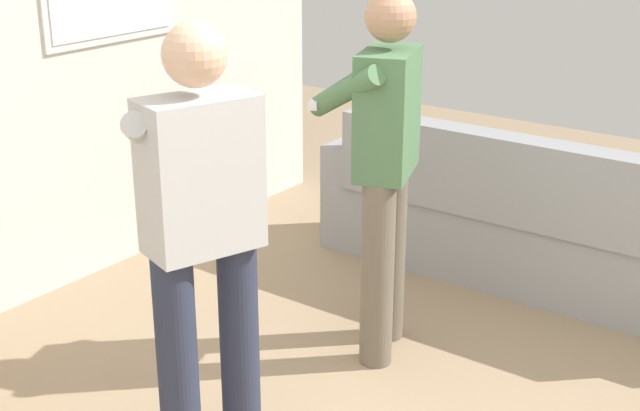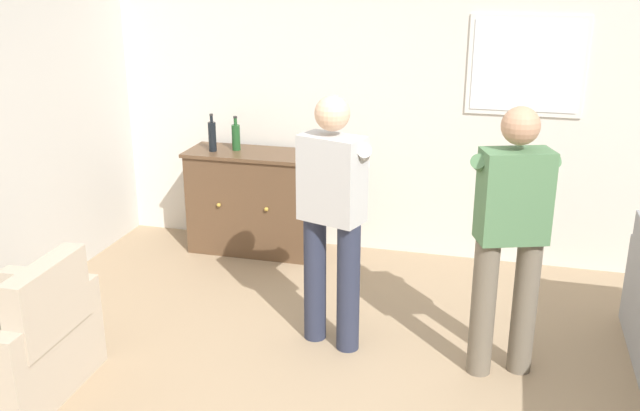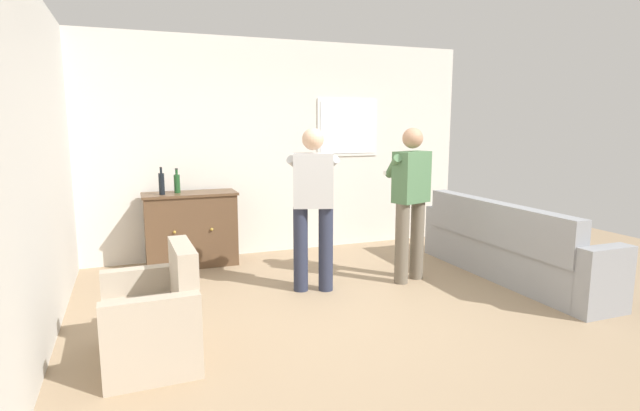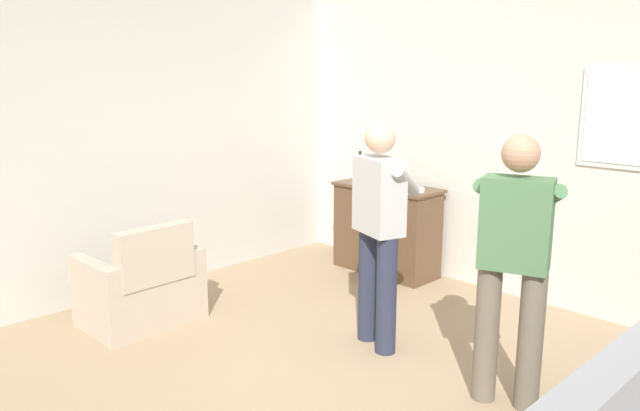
{
  "view_description": "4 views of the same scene",
  "coord_description": "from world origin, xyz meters",
  "px_view_note": "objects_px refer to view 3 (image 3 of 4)",
  "views": [
    {
      "loc": [
        -2.35,
        -1.16,
        2.12
      ],
      "look_at": [
        -0.27,
        0.35,
        1.17
      ],
      "focal_mm": 50.0,
      "sensor_mm": 36.0,
      "label": 1
    },
    {
      "loc": [
        0.77,
        -3.26,
        2.44
      ],
      "look_at": [
        -0.19,
        0.38,
        1.15
      ],
      "focal_mm": 40.0,
      "sensor_mm": 36.0,
      "label": 2
    },
    {
      "loc": [
        -1.97,
        -3.82,
        1.72
      ],
      "look_at": [
        -0.35,
        0.39,
        0.98
      ],
      "focal_mm": 28.0,
      "sensor_mm": 36.0,
      "label": 3
    },
    {
      "loc": [
        2.57,
        -2.51,
        2.05
      ],
      "look_at": [
        -0.34,
        0.39,
        1.14
      ],
      "focal_mm": 35.0,
      "sensor_mm": 36.0,
      "label": 4
    }
  ],
  "objects_px": {
    "sideboard_cabinet": "(191,229)",
    "armchair": "(154,322)",
    "bottle_wine_green": "(162,183)",
    "couch": "(507,250)",
    "person_standing_left": "(313,202)",
    "bottle_liquor_amber": "(177,183)",
    "person_standing_right": "(410,197)"
  },
  "relations": [
    {
      "from": "couch",
      "to": "person_standing_left",
      "type": "xyz_separation_m",
      "value": [
        -2.16,
        0.4,
        0.61
      ]
    },
    {
      "from": "sideboard_cabinet",
      "to": "bottle_wine_green",
      "type": "bearing_deg",
      "value": -169.85
    },
    {
      "from": "armchair",
      "to": "sideboard_cabinet",
      "type": "relative_size",
      "value": 0.81
    },
    {
      "from": "person_standing_left",
      "to": "person_standing_right",
      "type": "height_order",
      "value": "same"
    },
    {
      "from": "couch",
      "to": "bottle_wine_green",
      "type": "distance_m",
      "value": 4.02
    },
    {
      "from": "sideboard_cabinet",
      "to": "person_standing_left",
      "type": "xyz_separation_m",
      "value": [
        1.07,
        -1.4,
        0.49
      ]
    },
    {
      "from": "armchair",
      "to": "sideboard_cabinet",
      "type": "xyz_separation_m",
      "value": [
        0.56,
        2.44,
        0.16
      ]
    },
    {
      "from": "bottle_wine_green",
      "to": "couch",
      "type": "bearing_deg",
      "value": -26.23
    },
    {
      "from": "person_standing_left",
      "to": "person_standing_right",
      "type": "distance_m",
      "value": 1.1
    },
    {
      "from": "couch",
      "to": "bottle_liquor_amber",
      "type": "bearing_deg",
      "value": 151.41
    },
    {
      "from": "bottle_wine_green",
      "to": "armchair",
      "type": "bearing_deg",
      "value": -95.71
    },
    {
      "from": "bottle_wine_green",
      "to": "bottle_liquor_amber",
      "type": "bearing_deg",
      "value": 25.73
    },
    {
      "from": "armchair",
      "to": "person_standing_left",
      "type": "height_order",
      "value": "person_standing_left"
    },
    {
      "from": "bottle_liquor_amber",
      "to": "armchair",
      "type": "bearing_deg",
      "value": -99.63
    },
    {
      "from": "bottle_wine_green",
      "to": "person_standing_right",
      "type": "bearing_deg",
      "value": -29.68
    },
    {
      "from": "couch",
      "to": "armchair",
      "type": "xyz_separation_m",
      "value": [
        -3.79,
        -0.64,
        -0.04
      ]
    },
    {
      "from": "armchair",
      "to": "bottle_wine_green",
      "type": "relative_size",
      "value": 2.77
    },
    {
      "from": "bottle_liquor_amber",
      "to": "person_standing_right",
      "type": "height_order",
      "value": "person_standing_right"
    },
    {
      "from": "sideboard_cabinet",
      "to": "bottle_liquor_amber",
      "type": "bearing_deg",
      "value": 167.65
    },
    {
      "from": "couch",
      "to": "person_standing_left",
      "type": "bearing_deg",
      "value": 169.49
    },
    {
      "from": "couch",
      "to": "person_standing_left",
      "type": "height_order",
      "value": "person_standing_left"
    },
    {
      "from": "person_standing_right",
      "to": "armchair",
      "type": "bearing_deg",
      "value": -160.42
    },
    {
      "from": "armchair",
      "to": "person_standing_left",
      "type": "relative_size",
      "value": 0.53
    },
    {
      "from": "person_standing_right",
      "to": "sideboard_cabinet",
      "type": "bearing_deg",
      "value": 145.77
    },
    {
      "from": "couch",
      "to": "armchair",
      "type": "height_order",
      "value": "couch"
    },
    {
      "from": "couch",
      "to": "armchair",
      "type": "relative_size",
      "value": 2.87
    },
    {
      "from": "couch",
      "to": "sideboard_cabinet",
      "type": "relative_size",
      "value": 2.32
    },
    {
      "from": "couch",
      "to": "person_standing_right",
      "type": "height_order",
      "value": "person_standing_right"
    },
    {
      "from": "armchair",
      "to": "couch",
      "type": "bearing_deg",
      "value": 9.57
    },
    {
      "from": "sideboard_cabinet",
      "to": "armchair",
      "type": "bearing_deg",
      "value": -102.86
    },
    {
      "from": "armchair",
      "to": "bottle_wine_green",
      "type": "height_order",
      "value": "bottle_wine_green"
    },
    {
      "from": "armchair",
      "to": "person_standing_right",
      "type": "bearing_deg",
      "value": 19.58
    }
  ]
}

